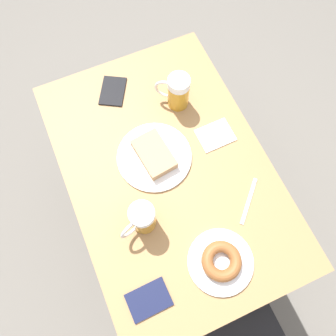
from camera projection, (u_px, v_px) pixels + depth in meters
ground_plane at (168, 217)px, 1.85m from camera, size 8.00×8.00×0.00m
table at (168, 177)px, 1.20m from camera, size 0.68×1.02×0.78m
plate_with_cake at (154, 156)px, 1.13m from camera, size 0.26×0.26×0.05m
plate_with_donut at (221, 261)px, 1.00m from camera, size 0.21×0.21×0.05m
beer_mug_left at (177, 92)px, 1.16m from camera, size 0.11×0.10×0.14m
beer_mug_center at (142, 219)px, 1.00m from camera, size 0.12×0.08×0.14m
napkin_folded at (215, 135)px, 1.17m from camera, size 0.13×0.10×0.00m
fork at (249, 201)px, 1.09m from camera, size 0.13×0.13×0.00m
passport_near_edge at (113, 91)px, 1.24m from camera, size 0.14×0.15×0.01m
passport_far_edge at (149, 300)px, 0.98m from camera, size 0.13×0.09×0.01m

